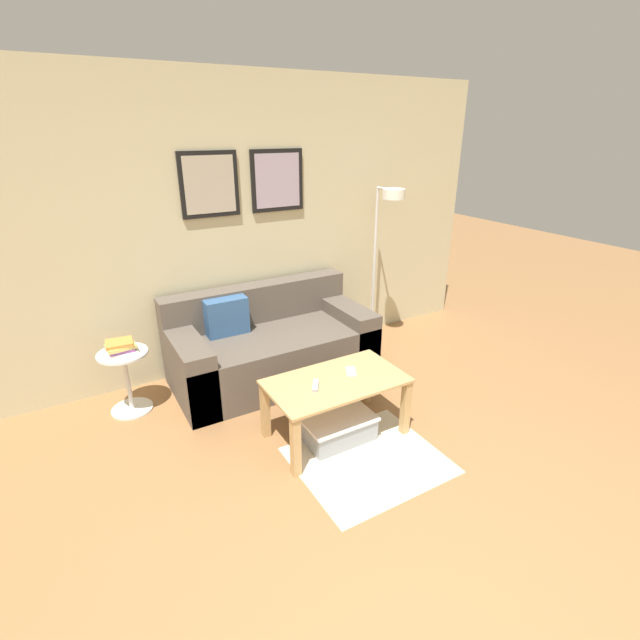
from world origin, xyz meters
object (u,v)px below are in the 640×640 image
Objects in this scene: cell_phone at (351,371)px; coffee_table at (336,391)px; storage_bin at (334,424)px; remote_control at (315,385)px; floor_lamp at (386,230)px; couch at (271,347)px; book_stack at (121,347)px; side_table at (126,376)px.

coffee_table is at bearing -134.91° from cell_phone.
cell_phone is (0.17, 0.05, 0.37)m from storage_bin.
coffee_table is 0.20m from remote_control.
floor_lamp is at bearing 41.73° from coffee_table.
couch is 3.39× the size of storage_bin.
cell_phone is at bearing -135.64° from floor_lamp.
remote_control is (-0.13, -1.04, 0.18)m from couch.
book_stack is 1.54m from remote_control.
side_table is 1.76m from cell_phone.
coffee_table is at bearing -41.17° from book_stack.
couch is 1.21m from side_table.
remote_control is at bearing -142.28° from cell_phone.
cell_phone is (1.41, -1.05, -0.10)m from book_stack.
couch is at bearing -176.72° from floor_lamp.
coffee_table is 1.67m from book_stack.
remote_control is (-1.41, -1.11, -0.72)m from floor_lamp.
floor_lamp reaches higher than cell_phone.
couch is at bearing 129.92° from cell_phone.
book_stack reaches higher than remote_control.
cell_phone is at bearing 42.29° from remote_control.
couch reaches higher than remote_control.
cell_phone is (0.16, 0.05, 0.09)m from coffee_table.
storage_bin is at bearing -154.70° from coffee_table.
coffee_table is at bearing -87.68° from couch.
couch is 1.24m from book_stack.
book_stack reaches higher than side_table.
book_stack is (-2.49, -0.01, -0.63)m from floor_lamp.
couch reaches higher than side_table.
coffee_table is 0.28m from storage_bin.
coffee_table is 0.19m from cell_phone.
storage_bin is 0.40m from remote_control.
remote_control is at bearing -45.55° from book_stack.
book_stack is 1.76m from cell_phone.
floor_lamp is at bearing 0.32° from book_stack.
side_table is (-1.21, 0.06, 0.02)m from couch.
coffee_table is at bearing 35.26° from remote_control.
side_table reaches higher than remote_control.
floor_lamp is 2.57m from book_stack.
floor_lamp is at bearing 3.28° from couch.
cell_phone is at bearing 16.54° from coffee_table.
storage_bin is at bearing 32.76° from remote_control.
coffee_table is 1.90× the size of storage_bin.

